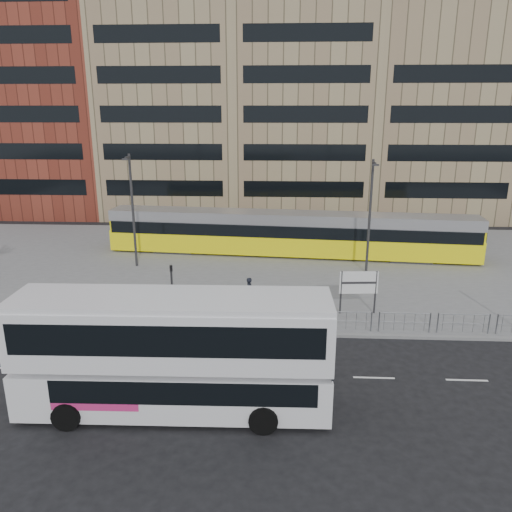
{
  "coord_description": "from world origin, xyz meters",
  "views": [
    {
      "loc": [
        1.83,
        -23.67,
        11.34
      ],
      "look_at": [
        0.3,
        6.0,
        2.53
      ],
      "focal_mm": 35.0,
      "sensor_mm": 36.0,
      "label": 1
    }
  ],
  "objects_px": {
    "ad_panel": "(292,315)",
    "lamp_post_east": "(370,212)",
    "lamp_post_west": "(132,207)",
    "double_decker_bus": "(173,351)",
    "pedestrian": "(250,292)",
    "tram": "(290,234)",
    "station_sign": "(359,284)",
    "traffic_light_west": "(172,285)"
  },
  "relations": [
    {
      "from": "double_decker_bus",
      "to": "lamp_post_west",
      "type": "relative_size",
      "value": 1.45
    },
    {
      "from": "pedestrian",
      "to": "lamp_post_west",
      "type": "relative_size",
      "value": 0.22
    },
    {
      "from": "tram",
      "to": "traffic_light_west",
      "type": "distance_m",
      "value": 14.62
    },
    {
      "from": "station_sign",
      "to": "lamp_post_west",
      "type": "xyz_separation_m",
      "value": [
        -15.02,
        8.07,
        2.73
      ]
    },
    {
      "from": "double_decker_bus",
      "to": "lamp_post_west",
      "type": "height_order",
      "value": "lamp_post_west"
    },
    {
      "from": "double_decker_bus",
      "to": "lamp_post_west",
      "type": "bearing_deg",
      "value": 109.35
    },
    {
      "from": "station_sign",
      "to": "ad_panel",
      "type": "bearing_deg",
      "value": -150.54
    },
    {
      "from": "double_decker_bus",
      "to": "station_sign",
      "type": "relative_size",
      "value": 4.77
    },
    {
      "from": "station_sign",
      "to": "pedestrian",
      "type": "bearing_deg",
      "value": 169.1
    },
    {
      "from": "station_sign",
      "to": "lamp_post_east",
      "type": "bearing_deg",
      "value": 72.83
    },
    {
      "from": "lamp_post_west",
      "to": "lamp_post_east",
      "type": "bearing_deg",
      "value": -2.46
    },
    {
      "from": "double_decker_bus",
      "to": "station_sign",
      "type": "distance_m",
      "value": 12.85
    },
    {
      "from": "pedestrian",
      "to": "lamp_post_east",
      "type": "relative_size",
      "value": 0.22
    },
    {
      "from": "ad_panel",
      "to": "traffic_light_west",
      "type": "xyz_separation_m",
      "value": [
        -6.54,
        1.18,
        1.13
      ]
    },
    {
      "from": "tram",
      "to": "pedestrian",
      "type": "xyz_separation_m",
      "value": [
        -2.46,
        -11.02,
        -0.82
      ]
    },
    {
      "from": "double_decker_bus",
      "to": "traffic_light_west",
      "type": "bearing_deg",
      "value": 101.53
    },
    {
      "from": "lamp_post_east",
      "to": "station_sign",
      "type": "bearing_deg",
      "value": -102.94
    },
    {
      "from": "traffic_light_west",
      "to": "pedestrian",
      "type": "bearing_deg",
      "value": 10.66
    },
    {
      "from": "pedestrian",
      "to": "lamp_post_west",
      "type": "distance_m",
      "value": 12.06
    },
    {
      "from": "traffic_light_west",
      "to": "lamp_post_east",
      "type": "height_order",
      "value": "lamp_post_east"
    },
    {
      "from": "tram",
      "to": "traffic_light_west",
      "type": "bearing_deg",
      "value": -111.65
    },
    {
      "from": "double_decker_bus",
      "to": "tram",
      "type": "height_order",
      "value": "double_decker_bus"
    },
    {
      "from": "pedestrian",
      "to": "ad_panel",
      "type": "bearing_deg",
      "value": -161.7
    },
    {
      "from": "double_decker_bus",
      "to": "ad_panel",
      "type": "distance_m",
      "value": 8.73
    },
    {
      "from": "ad_panel",
      "to": "lamp_post_west",
      "type": "relative_size",
      "value": 0.18
    },
    {
      "from": "lamp_post_west",
      "to": "lamp_post_east",
      "type": "relative_size",
      "value": 1.03
    },
    {
      "from": "lamp_post_west",
      "to": "pedestrian",
      "type": "bearing_deg",
      "value": -39.68
    },
    {
      "from": "tram",
      "to": "station_sign",
      "type": "relative_size",
      "value": 11.61
    },
    {
      "from": "tram",
      "to": "traffic_light_west",
      "type": "xyz_separation_m",
      "value": [
        -6.58,
        -13.05,
        0.27
      ]
    },
    {
      "from": "tram",
      "to": "ad_panel",
      "type": "height_order",
      "value": "tram"
    },
    {
      "from": "double_decker_bus",
      "to": "traffic_light_west",
      "type": "relative_size",
      "value": 3.83
    },
    {
      "from": "tram",
      "to": "lamp_post_west",
      "type": "xyz_separation_m",
      "value": [
        -11.32,
        -3.67,
        2.75
      ]
    },
    {
      "from": "tram",
      "to": "traffic_light_west",
      "type": "height_order",
      "value": "tram"
    },
    {
      "from": "double_decker_bus",
      "to": "pedestrian",
      "type": "xyz_separation_m",
      "value": [
        2.23,
        10.43,
        -1.52
      ]
    },
    {
      "from": "tram",
      "to": "lamp_post_west",
      "type": "relative_size",
      "value": 3.54
    },
    {
      "from": "ad_panel",
      "to": "lamp_post_east",
      "type": "height_order",
      "value": "lamp_post_east"
    },
    {
      "from": "double_decker_bus",
      "to": "lamp_post_east",
      "type": "xyz_separation_m",
      "value": [
        10.09,
        17.06,
        1.94
      ]
    },
    {
      "from": "ad_panel",
      "to": "pedestrian",
      "type": "relative_size",
      "value": 0.82
    },
    {
      "from": "double_decker_bus",
      "to": "tram",
      "type": "bearing_deg",
      "value": 76.56
    },
    {
      "from": "tram",
      "to": "ad_panel",
      "type": "distance_m",
      "value": 14.26
    },
    {
      "from": "traffic_light_west",
      "to": "lamp_post_east",
      "type": "distance_m",
      "value": 14.96
    },
    {
      "from": "ad_panel",
      "to": "lamp_post_east",
      "type": "relative_size",
      "value": 0.18
    }
  ]
}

